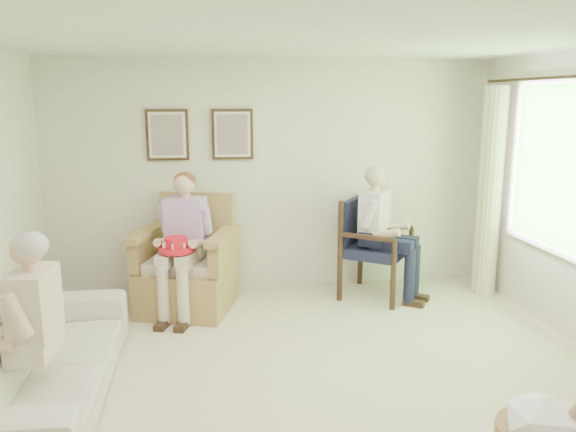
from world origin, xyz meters
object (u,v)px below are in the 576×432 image
at_px(wicker_armchair, 187,274).
at_px(person_sofa, 27,320).
at_px(sofa, 45,359).
at_px(person_dark, 380,223).
at_px(red_hat, 176,246).
at_px(person_wicker, 185,233).
at_px(wood_armchair, 374,242).

distance_m(wicker_armchair, person_sofa, 2.28).
distance_m(sofa, person_dark, 3.52).
bearing_deg(red_hat, person_wicker, 67.38).
height_order(wicker_armchair, person_wicker, person_wicker).
distance_m(person_wicker, person_dark, 2.07).
relative_size(person_wicker, red_hat, 4.16).
distance_m(wicker_armchair, sofa, 1.99).
relative_size(wicker_armchair, sofa, 0.53).
bearing_deg(person_sofa, wicker_armchair, 159.04).
relative_size(person_wicker, person_dark, 1.00).
bearing_deg(sofa, wood_armchair, -57.99).
bearing_deg(person_dark, person_sofa, 159.61).
relative_size(wood_armchair, person_dark, 0.76).
height_order(sofa, person_dark, person_dark).
relative_size(sofa, person_wicker, 1.58).
bearing_deg(red_hat, person_sofa, -117.83).
xyz_separation_m(person_wicker, person_dark, (2.06, 0.13, 0.00)).
xyz_separation_m(wicker_armchair, person_sofa, (-0.97, -2.03, 0.37)).
bearing_deg(red_hat, sofa, -122.50).
bearing_deg(red_hat, person_dark, 8.53).
bearing_deg(wood_armchair, person_dark, -143.90).
distance_m(person_wicker, red_hat, 0.22).
relative_size(wicker_armchair, person_wicker, 0.83).
height_order(person_sofa, red_hat, person_sofa).
relative_size(person_dark, person_sofa, 1.10).
distance_m(sofa, person_sofa, 0.51).
distance_m(wood_armchair, red_hat, 2.21).
distance_m(wicker_armchair, person_wicker, 0.49).
bearing_deg(person_dark, red_hat, 134.63).
distance_m(wood_armchair, sofa, 3.59).
bearing_deg(person_wicker, wood_armchair, 26.08).
xyz_separation_m(wood_armchair, person_dark, (-0.00, -0.18, 0.26)).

